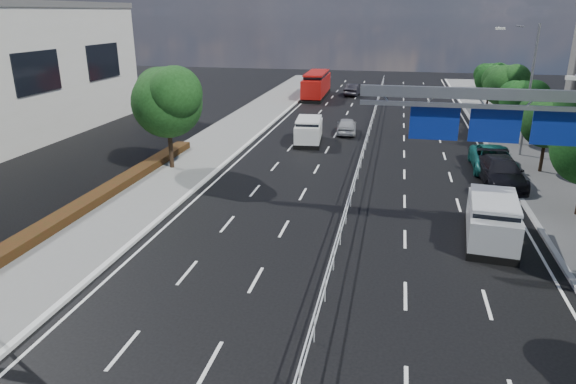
# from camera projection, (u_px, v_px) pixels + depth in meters

# --- Properties ---
(ground) EXTENTS (160.00, 160.00, 0.00)m
(ground) POSITION_uv_depth(u_px,v_px,m) (305.00, 376.00, 14.46)
(ground) COLOR black
(ground) RESTS_ON ground
(kerb_near) EXTENTS (0.25, 140.00, 0.15)m
(kerb_near) POSITION_uv_depth(u_px,v_px,m) (25.00, 334.00, 16.19)
(kerb_near) COLOR silver
(kerb_near) RESTS_ON ground
(median_fence) EXTENTS (0.05, 85.00, 1.02)m
(median_fence) POSITION_uv_depth(u_px,v_px,m) (363.00, 154.00, 35.05)
(median_fence) COLOR silver
(median_fence) RESTS_ON ground
(hedge_near) EXTENTS (1.00, 36.00, 0.44)m
(hedge_near) POSITION_uv_depth(u_px,v_px,m) (15.00, 247.00, 21.55)
(hedge_near) COLOR black
(hedge_near) RESTS_ON sidewalk_near
(overhead_gantry) EXTENTS (10.24, 0.38, 7.45)m
(overhead_gantry) POSITION_uv_depth(u_px,v_px,m) (516.00, 120.00, 20.56)
(overhead_gantry) COLOR gray
(overhead_gantry) RESTS_ON ground
(streetlight_far) EXTENTS (2.78, 2.40, 9.00)m
(streetlight_far) POSITION_uv_depth(u_px,v_px,m) (526.00, 82.00, 34.67)
(streetlight_far) COLOR gray
(streetlight_far) RESTS_ON ground
(near_tree_back) EXTENTS (4.84, 4.51, 6.69)m
(near_tree_back) POSITION_uv_depth(u_px,v_px,m) (168.00, 98.00, 31.84)
(near_tree_back) COLOR black
(near_tree_back) RESTS_ON ground
(far_tree_e) EXTENTS (3.63, 3.38, 5.13)m
(far_tree_e) POSITION_uv_depth(u_px,v_px,m) (550.00, 118.00, 31.36)
(far_tree_e) COLOR black
(far_tree_e) RESTS_ON ground
(far_tree_f) EXTENTS (3.52, 3.28, 5.02)m
(far_tree_f) POSITION_uv_depth(u_px,v_px,m) (523.00, 100.00, 38.31)
(far_tree_f) COLOR black
(far_tree_f) RESTS_ON ground
(far_tree_g) EXTENTS (3.96, 3.69, 5.45)m
(far_tree_g) POSITION_uv_depth(u_px,v_px,m) (505.00, 83.00, 45.14)
(far_tree_g) COLOR black
(far_tree_g) RESTS_ON ground
(far_tree_h) EXTENTS (3.41, 3.18, 4.91)m
(far_tree_h) POSITION_uv_depth(u_px,v_px,m) (491.00, 77.00, 52.17)
(far_tree_h) COLOR black
(far_tree_h) RESTS_ON ground
(white_minivan) EXTENTS (2.31, 4.60, 1.93)m
(white_minivan) POSITION_uv_depth(u_px,v_px,m) (309.00, 131.00, 39.81)
(white_minivan) COLOR black
(white_minivan) RESTS_ON ground
(red_bus) EXTENTS (2.55, 9.91, 2.95)m
(red_bus) POSITION_uv_depth(u_px,v_px,m) (316.00, 84.00, 61.12)
(red_bus) COLOR black
(red_bus) RESTS_ON ground
(near_car_silver) EXTENTS (1.90, 4.04, 1.34)m
(near_car_silver) POSITION_uv_depth(u_px,v_px,m) (347.00, 126.00, 42.98)
(near_car_silver) COLOR #9D9EA4
(near_car_silver) RESTS_ON ground
(near_car_dark) EXTENTS (2.00, 4.46, 1.42)m
(near_car_dark) POSITION_uv_depth(u_px,v_px,m) (353.00, 90.00, 62.66)
(near_car_dark) COLOR black
(near_car_dark) RESTS_ON ground
(silver_minivan) EXTENTS (2.53, 5.04, 2.02)m
(silver_minivan) POSITION_uv_depth(u_px,v_px,m) (492.00, 220.00, 22.67)
(silver_minivan) COLOR black
(silver_minivan) RESTS_ON ground
(parked_car_teal) EXTENTS (2.60, 5.49, 1.51)m
(parked_car_teal) POSITION_uv_depth(u_px,v_px,m) (493.00, 159.00, 32.89)
(parked_car_teal) COLOR #15625B
(parked_car_teal) RESTS_ON ground
(parked_car_dark) EXTENTS (2.52, 5.60, 1.59)m
(parked_car_dark) POSITION_uv_depth(u_px,v_px,m) (501.00, 172.00, 30.11)
(parked_car_dark) COLOR black
(parked_car_dark) RESTS_ON ground
(pedestrian_b) EXTENTS (0.94, 0.81, 1.67)m
(pedestrian_b) POSITION_uv_depth(u_px,v_px,m) (571.00, 153.00, 33.58)
(pedestrian_b) COLOR gray
(pedestrian_b) RESTS_ON sidewalk_far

